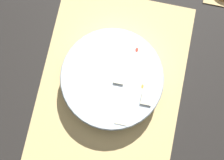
# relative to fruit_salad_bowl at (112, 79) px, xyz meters

# --- Properties ---
(ground_plane) EXTENTS (6.00, 6.00, 0.00)m
(ground_plane) POSITION_rel_fruit_salad_bowl_xyz_m (0.00, 0.00, -0.04)
(ground_plane) COLOR black
(bamboo_mat_center) EXTENTS (0.50, 0.37, 0.01)m
(bamboo_mat_center) POSITION_rel_fruit_salad_bowl_xyz_m (0.00, 0.00, -0.04)
(bamboo_mat_center) COLOR #D6B775
(bamboo_mat_center) RESTS_ON ground_plane
(fruit_salad_bowl) EXTENTS (0.26, 0.26, 0.07)m
(fruit_salad_bowl) POSITION_rel_fruit_salad_bowl_xyz_m (0.00, 0.00, 0.00)
(fruit_salad_bowl) COLOR silver
(fruit_salad_bowl) RESTS_ON bamboo_mat_center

